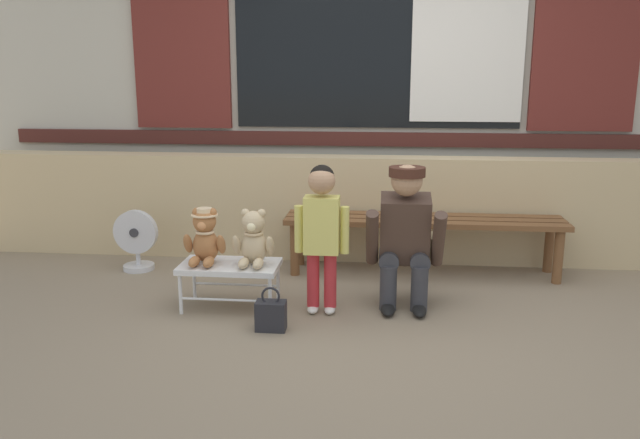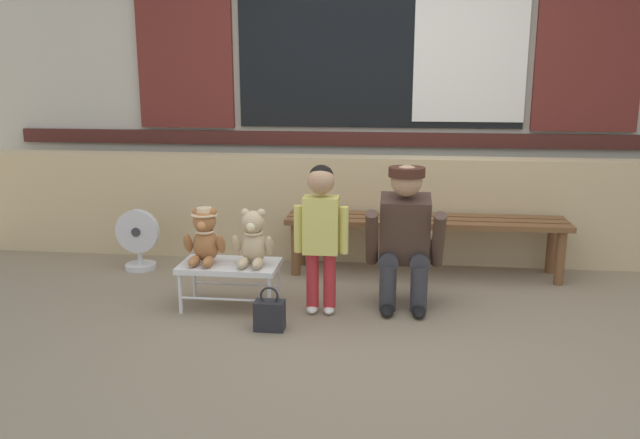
# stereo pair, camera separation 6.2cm
# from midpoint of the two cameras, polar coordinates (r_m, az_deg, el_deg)

# --- Properties ---
(ground_plane) EXTENTS (60.00, 60.00, 0.00)m
(ground_plane) POSITION_cam_midpoint_polar(r_m,az_deg,el_deg) (4.00, 3.80, -9.26)
(ground_plane) COLOR #84725B
(brick_low_wall) EXTENTS (6.90, 0.25, 0.85)m
(brick_low_wall) POSITION_cam_midpoint_polar(r_m,az_deg,el_deg) (5.24, 4.46, 0.99)
(brick_low_wall) COLOR tan
(brick_low_wall) RESTS_ON ground
(shop_facade) EXTENTS (7.04, 0.26, 3.60)m
(shop_facade) POSITION_cam_midpoint_polar(r_m,az_deg,el_deg) (5.65, 4.90, 15.92)
(shop_facade) COLOR #B7B2A3
(shop_facade) RESTS_ON ground
(wooden_bench_long) EXTENTS (2.10, 0.40, 0.44)m
(wooden_bench_long) POSITION_cam_midpoint_polar(r_m,az_deg,el_deg) (4.90, 8.88, -0.60)
(wooden_bench_long) COLOR brown
(wooden_bench_long) RESTS_ON ground
(small_display_bench) EXTENTS (0.64, 0.36, 0.30)m
(small_display_bench) POSITION_cam_midpoint_polar(r_m,az_deg,el_deg) (4.22, -8.46, -4.34)
(small_display_bench) COLOR silver
(small_display_bench) RESTS_ON ground
(teddy_bear_with_hat) EXTENTS (0.28, 0.27, 0.36)m
(teddy_bear_with_hat) POSITION_cam_midpoint_polar(r_m,az_deg,el_deg) (4.21, -10.66, -1.56)
(teddy_bear_with_hat) COLOR #A86B3D
(teddy_bear_with_hat) RESTS_ON small_display_bench
(teddy_bear_plain) EXTENTS (0.28, 0.26, 0.36)m
(teddy_bear_plain) POSITION_cam_midpoint_polar(r_m,az_deg,el_deg) (4.13, -6.39, -1.81)
(teddy_bear_plain) COLOR #CCB289
(teddy_bear_plain) RESTS_ON small_display_bench
(child_standing) EXTENTS (0.35, 0.18, 0.96)m
(child_standing) POSITION_cam_midpoint_polar(r_m,az_deg,el_deg) (4.00, -0.29, -0.31)
(child_standing) COLOR #B7282D
(child_standing) RESTS_ON ground
(adult_crouching) EXTENTS (0.50, 0.49, 0.95)m
(adult_crouching) POSITION_cam_midpoint_polar(r_m,az_deg,el_deg) (4.17, 7.29, -1.44)
(adult_crouching) COLOR #333338
(adult_crouching) RESTS_ON ground
(handbag_on_ground) EXTENTS (0.18, 0.11, 0.27)m
(handbag_on_ground) POSITION_cam_midpoint_polar(r_m,az_deg,el_deg) (3.88, -4.86, -8.47)
(handbag_on_ground) COLOR #232328
(handbag_on_ground) RESTS_ON ground
(floor_fan) EXTENTS (0.34, 0.24, 0.48)m
(floor_fan) POSITION_cam_midpoint_polar(r_m,az_deg,el_deg) (5.17, -16.39, -1.81)
(floor_fan) COLOR silver
(floor_fan) RESTS_ON ground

